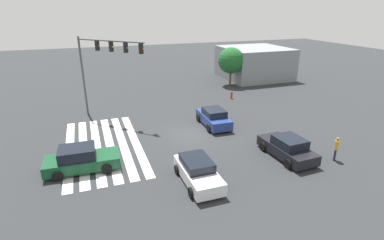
# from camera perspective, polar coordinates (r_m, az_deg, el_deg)

# --- Properties ---
(ground_plane) EXTENTS (122.49, 122.49, 0.00)m
(ground_plane) POSITION_cam_1_polar(r_m,az_deg,el_deg) (24.69, 0.00, -2.55)
(ground_plane) COLOR #2B2D30
(crosswalk_markings) EXTENTS (11.41, 5.35, 0.01)m
(crosswalk_markings) POSITION_cam_1_polar(r_m,az_deg,el_deg) (23.47, -16.52, -4.76)
(crosswalk_markings) COLOR silver
(crosswalk_markings) RESTS_ON ground_plane
(traffic_signal_mast) EXTENTS (5.07, 5.07, 7.33)m
(traffic_signal_mast) POSITION_cam_1_polar(r_m,az_deg,el_deg) (27.81, -16.66, 11.19)
(traffic_signal_mast) COLOR #47474C
(traffic_signal_mast) RESTS_ON ground_plane
(car_0) EXTENTS (2.34, 4.64, 1.57)m
(car_0) POSITION_cam_1_polar(r_m,az_deg,el_deg) (20.37, -20.38, -7.05)
(car_0) COLOR #144728
(car_0) RESTS_ON ground_plane
(car_1) EXTENTS (4.24, 2.01, 1.43)m
(car_1) POSITION_cam_1_polar(r_m,az_deg,el_deg) (17.91, 1.11, -9.78)
(car_1) COLOR silver
(car_1) RESTS_ON ground_plane
(car_2) EXTENTS (4.50, 2.32, 1.51)m
(car_2) POSITION_cam_1_polar(r_m,az_deg,el_deg) (21.67, 17.70, -5.07)
(car_2) COLOR black
(car_2) RESTS_ON ground_plane
(car_3) EXTENTS (4.26, 2.16, 1.53)m
(car_3) POSITION_cam_1_polar(r_m,az_deg,el_deg) (26.12, 4.15, 0.44)
(car_3) COLOR navy
(car_3) RESTS_ON ground_plane
(corner_building) EXTENTS (8.68, 8.68, 4.33)m
(corner_building) POSITION_cam_1_polar(r_m,az_deg,el_deg) (45.01, 11.77, 10.63)
(corner_building) COLOR gray
(corner_building) RESTS_ON ground_plane
(pedestrian) EXTENTS (0.41, 0.41, 1.69)m
(pedestrian) POSITION_cam_1_polar(r_m,az_deg,el_deg) (22.32, 25.78, -4.76)
(pedestrian) COLOR #232842
(pedestrian) RESTS_ON ground_plane
(tree_corner_a) EXTENTS (3.35, 3.35, 4.95)m
(tree_corner_a) POSITION_cam_1_polar(r_m,az_deg,el_deg) (39.64, 7.45, 11.16)
(tree_corner_a) COLOR brown
(tree_corner_a) RESTS_ON ground_plane
(fire_hydrant) EXTENTS (0.22, 0.22, 0.86)m
(fire_hydrant) POSITION_cam_1_polar(r_m,az_deg,el_deg) (34.17, 7.55, 4.72)
(fire_hydrant) COLOR red
(fire_hydrant) RESTS_ON ground_plane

